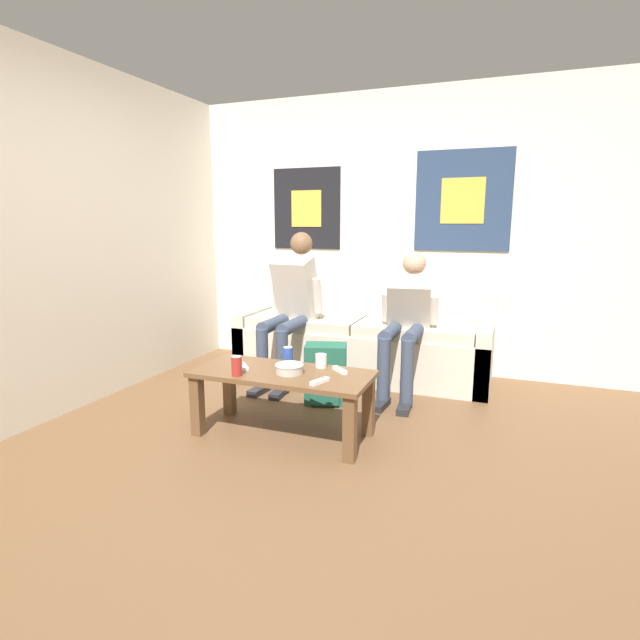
# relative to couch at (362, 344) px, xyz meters

# --- Properties ---
(ground_plane) EXTENTS (18.00, 18.00, 0.00)m
(ground_plane) POSITION_rel_couch_xyz_m (0.14, -2.00, -0.28)
(ground_plane) COLOR brown
(wall_back) EXTENTS (10.00, 0.07, 2.55)m
(wall_back) POSITION_rel_couch_xyz_m (0.14, 0.38, 0.99)
(wall_back) COLOR silver
(wall_back) RESTS_ON ground_plane
(wall_left) EXTENTS (0.05, 10.00, 2.55)m
(wall_left) POSITION_rel_couch_xyz_m (-1.77, -2.00, 0.99)
(wall_left) COLOR silver
(wall_left) RESTS_ON ground_plane
(couch) EXTENTS (2.27, 0.74, 0.76)m
(couch) POSITION_rel_couch_xyz_m (0.00, 0.00, 0.00)
(couch) COLOR beige
(couch) RESTS_ON ground_plane
(coffee_table) EXTENTS (1.16, 0.51, 0.43)m
(coffee_table) POSITION_rel_couch_xyz_m (-0.10, -1.48, 0.07)
(coffee_table) COLOR brown
(coffee_table) RESTS_ON ground_plane
(person_seated_adult) EXTENTS (0.47, 0.92, 1.29)m
(person_seated_adult) POSITION_rel_couch_xyz_m (-0.54, -0.35, 0.42)
(person_seated_adult) COLOR #384256
(person_seated_adult) RESTS_ON ground_plane
(person_seated_teen) EXTENTS (0.47, 0.92, 1.14)m
(person_seated_teen) POSITION_rel_couch_xyz_m (0.47, -0.34, 0.35)
(person_seated_teen) COLOR #384256
(person_seated_teen) RESTS_ON ground_plane
(backpack) EXTENTS (0.37, 0.31, 0.46)m
(backpack) POSITION_rel_couch_xyz_m (-0.05, -0.81, -0.06)
(backpack) COLOR #1E5642
(backpack) RESTS_ON ground_plane
(ceramic_bowl) EXTENTS (0.18, 0.18, 0.06)m
(ceramic_bowl) POSITION_rel_couch_xyz_m (-0.04, -1.49, 0.18)
(ceramic_bowl) COLOR #B7B2A8
(ceramic_bowl) RESTS_ON coffee_table
(pillar_candle) EXTENTS (0.07, 0.07, 0.10)m
(pillar_candle) POSITION_rel_couch_xyz_m (0.10, -1.30, 0.19)
(pillar_candle) COLOR silver
(pillar_candle) RESTS_ON coffee_table
(drink_can_blue) EXTENTS (0.07, 0.07, 0.12)m
(drink_can_blue) POSITION_rel_couch_xyz_m (-0.13, -1.33, 0.21)
(drink_can_blue) COLOR #28479E
(drink_can_blue) RESTS_ON coffee_table
(drink_can_red) EXTENTS (0.07, 0.07, 0.12)m
(drink_can_red) POSITION_rel_couch_xyz_m (-0.33, -1.66, 0.21)
(drink_can_red) COLOR maroon
(drink_can_red) RESTS_ON coffee_table
(game_controller_near_left) EXTENTS (0.12, 0.13, 0.03)m
(game_controller_near_left) POSITION_rel_couch_xyz_m (-0.37, -1.51, 0.16)
(game_controller_near_left) COLOR white
(game_controller_near_left) RESTS_ON coffee_table
(game_controller_near_right) EXTENTS (0.13, 0.12, 0.03)m
(game_controller_near_right) POSITION_rel_couch_xyz_m (0.25, -1.35, 0.16)
(game_controller_near_right) COLOR white
(game_controller_near_right) RESTS_ON coffee_table
(game_controller_far_center) EXTENTS (0.08, 0.15, 0.03)m
(game_controller_far_center) POSITION_rel_couch_xyz_m (0.21, -1.61, 0.16)
(game_controller_far_center) COLOR white
(game_controller_far_center) RESTS_ON coffee_table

